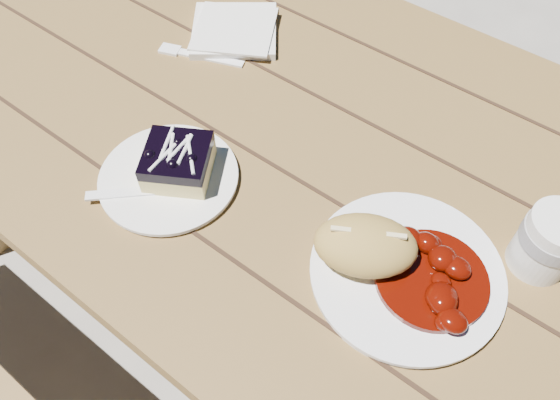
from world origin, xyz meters
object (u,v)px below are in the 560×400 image
Objects in this scene: picnic_table at (317,205)px; dessert_plate at (169,178)px; blueberry_cake at (178,162)px; coffee_cup at (549,242)px; main_plate at (406,274)px; bread_roll at (365,245)px.

dessert_plate reaches higher than picnic_table.
blueberry_cake is 1.30× the size of coffee_cup.
blueberry_cake is at bearing -125.58° from picnic_table.
dessert_plate is 1.60× the size of blueberry_cake.
blueberry_cake is at bearing -170.81° from main_plate.
coffee_cup is at bearing 22.16° from dessert_plate.
coffee_cup reaches higher than blueberry_cake.
picnic_table is 0.30m from blueberry_cake.
coffee_cup reaches higher than main_plate.
picnic_table is at bearing 179.94° from coffee_cup.
bread_roll reaches higher than picnic_table.
main_plate is at bearing 19.98° from bread_roll.
blueberry_cake is (-0.29, -0.04, -0.01)m from bread_roll.
picnic_table is 0.30m from bread_roll.
coffee_cup is (0.18, 0.14, -0.00)m from bread_roll.
coffee_cup is (0.48, 0.19, 0.04)m from dessert_plate.
bread_roll reaches higher than blueberry_cake.
coffee_cup reaches higher than picnic_table.
main_plate is at bearing -20.97° from blueberry_cake.
main_plate is 1.23× the size of dessert_plate.
main_plate is 0.35m from blueberry_cake.
coffee_cup reaches higher than dessert_plate.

